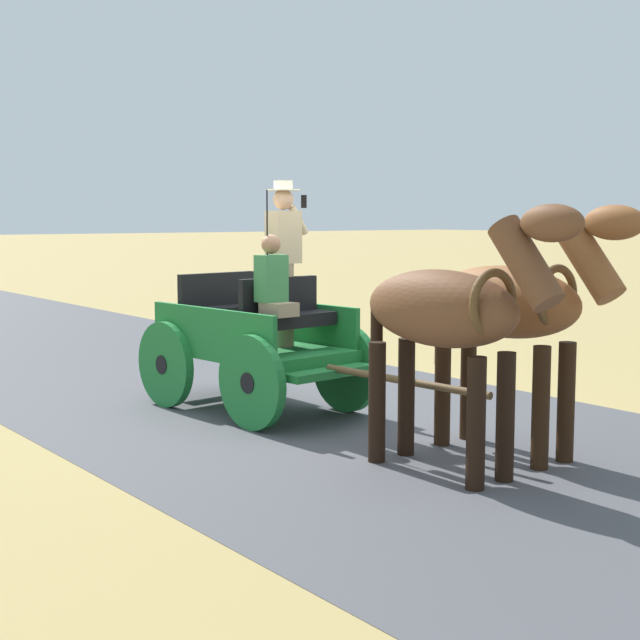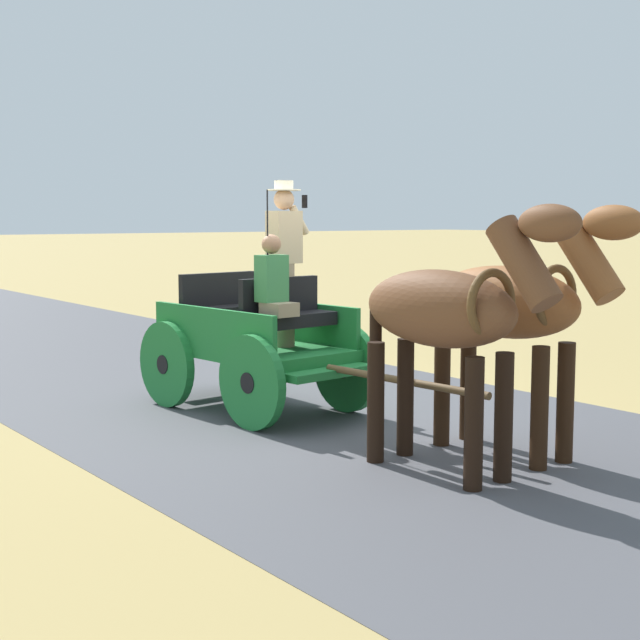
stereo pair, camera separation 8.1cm
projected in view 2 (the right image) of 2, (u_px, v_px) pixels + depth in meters
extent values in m
plane|color=tan|center=(302.00, 411.00, 10.07)|extent=(200.00, 200.00, 0.00)
cube|color=#4C4C51|center=(302.00, 411.00, 10.07)|extent=(5.66, 160.00, 0.01)
cube|color=#1E7233|center=(255.00, 350.00, 10.13)|extent=(1.41, 2.30, 0.12)
cube|color=#1E7233|center=(294.00, 321.00, 10.48)|extent=(0.26, 2.09, 0.44)
cube|color=#1E7233|center=(212.00, 329.00, 9.72)|extent=(0.26, 2.09, 0.44)
cube|color=#1E7233|center=(330.00, 373.00, 9.24)|extent=(1.10, 0.34, 0.08)
cube|color=#1E7233|center=(193.00, 354.00, 11.03)|extent=(0.74, 0.27, 0.06)
cube|color=black|center=(290.00, 320.00, 9.64)|extent=(1.05, 0.46, 0.14)
cube|color=black|center=(279.00, 298.00, 9.75)|extent=(1.02, 0.18, 0.44)
cube|color=black|center=(228.00, 312.00, 10.45)|extent=(1.05, 0.46, 0.14)
cube|color=black|center=(218.00, 292.00, 10.56)|extent=(1.02, 0.18, 0.44)
cylinder|color=#1E7233|center=(346.00, 368.00, 10.02)|extent=(0.19, 0.97, 0.96)
cylinder|color=black|center=(346.00, 368.00, 10.02)|extent=(0.14, 0.22, 0.21)
cylinder|color=#1E7233|center=(251.00, 382.00, 9.15)|extent=(0.19, 0.97, 0.96)
cylinder|color=black|center=(251.00, 382.00, 9.15)|extent=(0.14, 0.22, 0.21)
cylinder|color=#1E7233|center=(258.00, 353.00, 11.15)|extent=(0.19, 0.97, 0.96)
cylinder|color=black|center=(258.00, 353.00, 11.15)|extent=(0.14, 0.22, 0.21)
cylinder|color=#1E7233|center=(166.00, 364.00, 10.28)|extent=(0.19, 0.97, 0.96)
cylinder|color=black|center=(166.00, 364.00, 10.28)|extent=(0.14, 0.22, 0.21)
cylinder|color=brown|center=(402.00, 381.00, 8.52)|extent=(0.26, 2.00, 0.07)
cylinder|color=black|center=(268.00, 254.00, 9.36)|extent=(0.02, 0.02, 1.30)
cylinder|color=#998466|center=(284.00, 305.00, 9.93)|extent=(0.22, 0.22, 0.90)
cube|color=tan|center=(284.00, 237.00, 9.85)|extent=(0.36, 0.25, 0.56)
sphere|color=tan|center=(284.00, 199.00, 9.80)|extent=(0.22, 0.22, 0.22)
cylinder|color=beige|center=(284.00, 190.00, 9.79)|extent=(0.36, 0.36, 0.01)
cylinder|color=beige|center=(284.00, 185.00, 9.79)|extent=(0.20, 0.20, 0.10)
cylinder|color=tan|center=(299.00, 220.00, 9.92)|extent=(0.27, 0.10, 0.32)
cube|color=black|center=(305.00, 202.00, 9.92)|extent=(0.03, 0.07, 0.14)
cube|color=#998466|center=(279.00, 309.00, 9.37)|extent=(0.31, 0.35, 0.14)
cube|color=#387F47|center=(272.00, 278.00, 9.43)|extent=(0.32, 0.23, 0.48)
sphere|color=#9E7051|center=(271.00, 244.00, 9.39)|extent=(0.20, 0.20, 0.20)
ellipsoid|color=brown|center=(504.00, 302.00, 8.13)|extent=(0.66, 1.59, 0.64)
cylinder|color=black|center=(565.00, 403.00, 7.93)|extent=(0.15, 0.15, 1.05)
cylinder|color=black|center=(540.00, 408.00, 7.70)|extent=(0.15, 0.15, 1.05)
cylinder|color=black|center=(468.00, 385.00, 8.76)|extent=(0.15, 0.15, 1.05)
cylinder|color=black|center=(442.00, 390.00, 8.53)|extent=(0.15, 0.15, 1.05)
cylinder|color=brown|center=(588.00, 260.00, 7.45)|extent=(0.30, 0.66, 0.73)
ellipsoid|color=brown|center=(613.00, 223.00, 7.25)|extent=(0.25, 0.55, 0.28)
cube|color=black|center=(586.00, 255.00, 7.46)|extent=(0.09, 0.51, 0.56)
cylinder|color=black|center=(441.00, 328.00, 8.73)|extent=(0.11, 0.11, 0.70)
torus|color=brown|center=(556.00, 297.00, 7.71)|extent=(0.55, 0.10, 0.55)
ellipsoid|color=brown|center=(439.00, 308.00, 7.55)|extent=(0.66, 1.59, 0.64)
cylinder|color=black|center=(504.00, 418.00, 7.35)|extent=(0.15, 0.15, 1.05)
cylinder|color=black|center=(474.00, 424.00, 7.11)|extent=(0.15, 0.15, 1.05)
cylinder|color=black|center=(405.00, 397.00, 8.17)|extent=(0.15, 0.15, 1.05)
cylinder|color=black|center=(376.00, 403.00, 7.94)|extent=(0.15, 0.15, 1.05)
cylinder|color=brown|center=(524.00, 264.00, 6.87)|extent=(0.30, 0.66, 0.73)
ellipsoid|color=brown|center=(550.00, 223.00, 6.67)|extent=(0.25, 0.55, 0.28)
cube|color=black|center=(522.00, 259.00, 6.88)|extent=(0.09, 0.51, 0.56)
cylinder|color=black|center=(376.00, 336.00, 8.14)|extent=(0.11, 0.11, 0.70)
torus|color=brown|center=(491.00, 304.00, 7.13)|extent=(0.55, 0.11, 0.55)
cone|color=orange|center=(302.00, 338.00, 14.29)|extent=(0.32, 0.32, 0.50)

